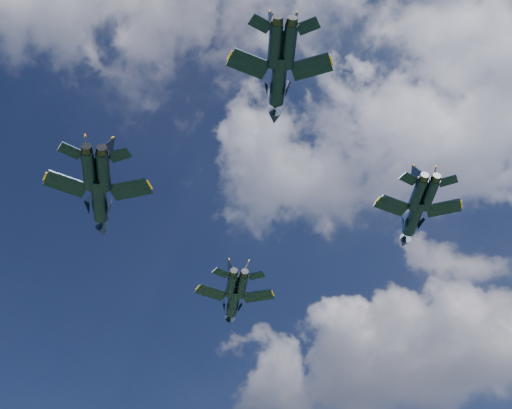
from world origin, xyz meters
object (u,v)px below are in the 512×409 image
object	(u,v)px
jet_lead	(233,303)
jet_right	(413,218)
jet_slot	(278,83)
jet_left	(100,201)

from	to	relation	value
jet_lead	jet_right	distance (m)	33.26
jet_lead	jet_slot	size ratio (longest dim) A/B	1.05
jet_lead	jet_right	bearing A→B (deg)	-49.23
jet_right	jet_left	bearing A→B (deg)	-177.43
jet_right	jet_lead	bearing A→B (deg)	134.16
jet_lead	jet_slot	world-z (taller)	jet_slot
jet_left	jet_right	world-z (taller)	jet_right
jet_right	jet_slot	world-z (taller)	jet_slot
jet_slot	jet_left	bearing A→B (deg)	140.90
jet_lead	jet_left	xyz separation A→B (m)	(-3.26, -31.34, -2.45)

